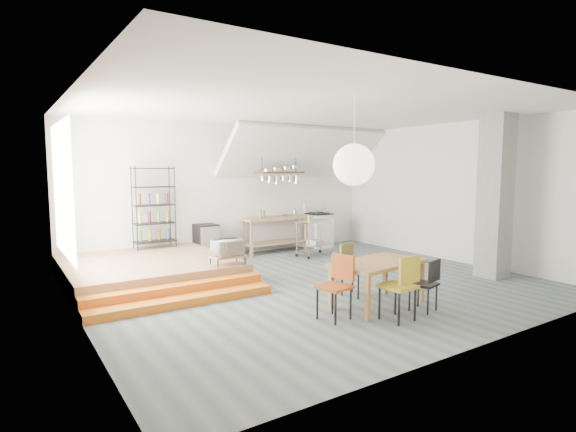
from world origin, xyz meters
TOP-DOWN VIEW (x-y plane):
  - floor at (0.00, 0.00)m, footprint 8.00×8.00m
  - wall_back at (0.00, 3.50)m, footprint 8.00×0.04m
  - wall_left at (-4.00, 0.00)m, footprint 0.04×7.00m
  - wall_right at (4.00, 0.00)m, footprint 0.04×7.00m
  - ceiling at (0.00, 0.00)m, footprint 8.00×7.00m
  - slope_ceiling at (1.80, 2.90)m, footprint 4.40×1.44m
  - window_pane at (-3.98, 1.50)m, footprint 0.02×2.50m
  - platform at (-2.50, 2.00)m, footprint 3.00×3.00m
  - step_lower at (-2.50, 0.05)m, footprint 3.00×0.35m
  - step_upper at (-2.50, 0.40)m, footprint 3.00×0.35m
  - concrete_column at (3.30, -1.50)m, footprint 0.50×0.50m
  - kitchen_counter at (1.10, 3.15)m, footprint 1.80×0.60m
  - stove at (2.50, 3.16)m, footprint 0.60×0.60m
  - pot_rack at (1.13, 2.92)m, footprint 1.20×0.50m
  - wire_shelving at (-2.00, 3.20)m, footprint 0.88×0.38m
  - microwave_shelf at (-1.40, 0.75)m, footprint 0.60×0.40m
  - paper_lantern at (-0.56, -1.72)m, footprint 0.60×0.60m
  - dining_table at (0.03, -1.64)m, footprint 1.60×1.04m
  - chair_mustard at (-0.21, -2.36)m, footprint 0.46×0.46m
  - chair_black at (0.46, -2.26)m, footprint 0.45×0.45m
  - chair_olive at (0.12, -0.94)m, footprint 0.50×0.50m
  - chair_red at (-0.87, -1.75)m, footprint 0.49×0.49m
  - rolling_cart at (1.63, 2.17)m, footprint 0.94×0.61m
  - mini_fridge at (-0.79, 3.20)m, footprint 0.50×0.50m
  - microwave at (-1.40, 0.75)m, footprint 0.56×0.40m
  - bowl at (1.39, 3.10)m, footprint 0.26×0.26m

SIDE VIEW (x-z plane):
  - floor at x=0.00m, z-range 0.00..0.00m
  - step_lower at x=-2.50m, z-range 0.00..0.13m
  - step_upper at x=-2.50m, z-range 0.00..0.27m
  - platform at x=-2.50m, z-range 0.00..0.40m
  - mini_fridge at x=-0.79m, z-range 0.00..0.85m
  - chair_black at x=0.46m, z-range 0.08..0.88m
  - stove at x=2.50m, z-range -0.11..1.07m
  - chair_olive at x=0.12m, z-range 0.09..0.96m
  - microwave_shelf at x=-1.40m, z-range 0.46..0.63m
  - chair_red at x=-0.87m, z-range 0.09..1.01m
  - rolling_cart at x=1.63m, z-range 0.13..1.00m
  - chair_mustard at x=-0.21m, z-range 0.09..1.05m
  - kitchen_counter at x=1.10m, z-range 0.17..1.08m
  - dining_table at x=0.03m, z-range 0.28..0.99m
  - microwave at x=-1.40m, z-range 0.56..0.86m
  - bowl at x=1.39m, z-range 0.91..0.96m
  - wire_shelving at x=-2.00m, z-range 0.43..2.23m
  - wall_back at x=0.00m, z-range 0.00..3.20m
  - wall_left at x=-4.00m, z-range 0.00..3.20m
  - wall_right at x=4.00m, z-range 0.00..3.20m
  - concrete_column at x=3.30m, z-range 0.00..3.20m
  - window_pane at x=-3.98m, z-range 0.70..2.90m
  - pot_rack at x=1.13m, z-range 1.26..2.69m
  - paper_lantern at x=-0.56m, z-range 1.90..2.50m
  - slope_ceiling at x=1.80m, z-range 1.89..3.21m
  - ceiling at x=0.00m, z-range 3.19..3.21m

